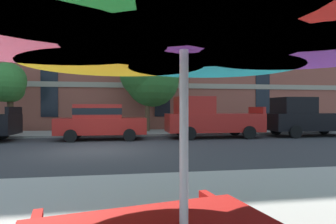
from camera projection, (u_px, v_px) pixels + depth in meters
The scene contains 9 objects.
ground_plane at pixel (95, 151), 10.54m from camera, with size 120.00×120.00×0.00m, color #38383A.
sidewalk_far at pixel (106, 133), 17.25m from camera, with size 56.00×3.60×0.12m, color #9E998E.
apartment_building at pixel (111, 37), 25.23m from camera, with size 45.82×12.08×16.00m.
sedan_red at pixel (101, 121), 14.17m from camera, with size 4.40×1.98×1.78m.
pickup_red at pixel (210, 119), 15.07m from camera, with size 5.10×2.12×2.20m.
pickup_black_midblock at pixel (307, 118), 15.99m from camera, with size 5.10×2.12×2.20m.
street_tree_left at pixel (7, 83), 15.99m from camera, with size 2.20×2.50×4.24m.
street_tree_middle at pixel (148, 78), 18.00m from camera, with size 3.83×3.47×5.45m.
patio_umbrella at pixel (184, 17), 1.85m from camera, with size 3.55×3.29×2.48m.
Camera 1 is at (1.04, -10.82, 1.60)m, focal length 30.04 mm.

